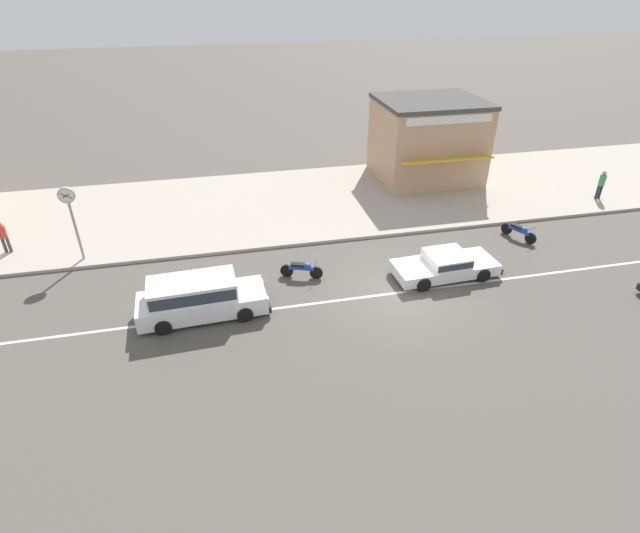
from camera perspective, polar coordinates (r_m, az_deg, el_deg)
The scene contains 11 objects.
ground_plane at distance 20.70m, azimuth 8.93°, elevation -2.98°, with size 160.00×160.00×0.00m, color #544F47.
lane_centre_stripe at distance 20.70m, azimuth 8.93°, elevation -2.98°, with size 50.40×0.14×0.01m, color silver.
kerb_strip at distance 28.88m, azimuth 2.16°, elevation 7.78°, with size 68.00×10.00×0.15m, color #ADA393.
minivan_white_2 at distance 19.30m, azimuth -13.78°, elevation -3.33°, with size 4.96×2.07×1.56m.
sedan_white_3 at distance 21.98m, azimuth 14.17°, elevation 0.21°, with size 4.61×2.06×1.06m.
motorcycle_1 at distance 21.24m, azimuth -2.09°, elevation -0.28°, with size 1.76×0.85×0.80m.
motorcycle_2 at distance 26.21m, azimuth 21.81°, elevation 3.78°, with size 0.98×1.75×0.80m.
street_clock at distance 23.90m, azimuth -26.72°, elevation 6.22°, with size 0.69×0.22×3.43m.
pedestrian_near_clock at distance 32.41m, azimuth 29.49°, elevation 8.34°, with size 0.34×0.34×1.64m.
pedestrian_mid_kerb at distance 26.82m, azimuth -32.49°, elevation 3.07°, with size 0.34×0.34×1.54m.
shopfront_mid_block at distance 31.76m, azimuth 12.17°, elevation 14.01°, with size 6.02×5.91×4.74m.
Camera 1 is at (-6.82, -15.86, 11.43)m, focal length 28.00 mm.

